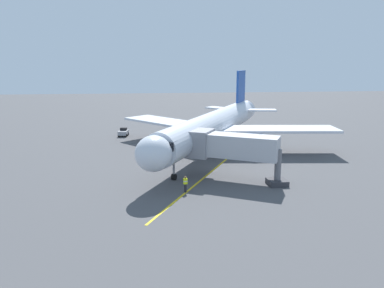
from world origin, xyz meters
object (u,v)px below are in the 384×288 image
Objects in this scene: airplane at (213,126)px; jet_bridge at (227,146)px; ground_crew_marshaller at (185,184)px; tug_near_nose at (123,132)px.

jet_bridge is at bearing 87.01° from airplane.
airplane is at bearing -109.18° from ground_crew_marshaller.
airplane is 3.39× the size of jet_bridge.
ground_crew_marshaller is (5.04, 3.88, -2.88)m from jet_bridge.
ground_crew_marshaller is at bearing 70.82° from airplane.
ground_crew_marshaller is 0.68× the size of tug_near_nose.
airplane reaches higher than jet_bridge.
jet_bridge reaches higher than ground_crew_marshaller.
ground_crew_marshaller reaches higher than tug_near_nose.
airplane is 21.65× the size of ground_crew_marshaller.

